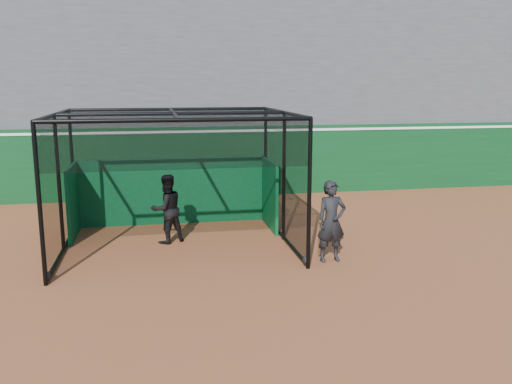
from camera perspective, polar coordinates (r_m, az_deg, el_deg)
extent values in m
plane|color=brown|center=(11.55, -1.97, -8.91)|extent=(120.00, 120.00, 0.00)
cube|color=#0B3C19|center=(19.47, -5.82, 3.19)|extent=(50.00, 0.45, 2.50)
cube|color=white|center=(19.35, -5.89, 6.42)|extent=(50.00, 0.50, 0.08)
cube|color=#4C4C4F|center=(23.14, -6.81, 10.99)|extent=(50.00, 7.85, 7.75)
cube|color=#074A22|center=(15.77, -8.72, 0.08)|extent=(5.36, 0.10, 1.90)
cylinder|color=black|center=(12.02, -21.10, -8.31)|extent=(0.08, 0.22, 0.22)
cylinder|color=black|center=(12.24, 5.23, -7.21)|extent=(0.08, 0.22, 0.22)
cylinder|color=black|center=(16.02, -18.47, -3.28)|extent=(0.08, 0.22, 0.22)
cylinder|color=black|center=(16.19, 1.14, -2.53)|extent=(0.08, 0.22, 0.22)
imported|color=black|center=(13.89, -9.38, -1.76)|extent=(1.07, 0.99, 1.76)
imported|color=black|center=(12.40, 7.94, -3.08)|extent=(0.71, 0.50, 1.86)
cylinder|color=#593819|center=(12.47, 6.72, -4.78)|extent=(0.15, 0.35, 0.90)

